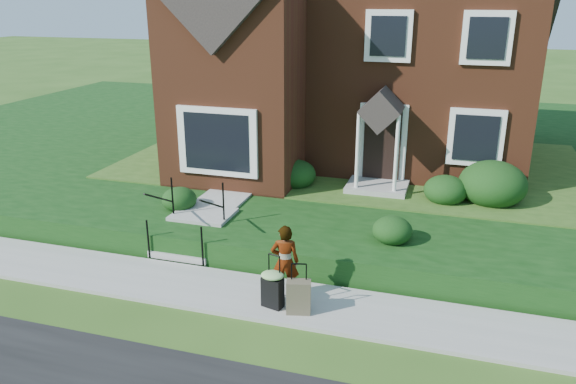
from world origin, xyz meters
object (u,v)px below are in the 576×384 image
at_px(woman, 285,262).
at_px(suitcase_olive, 299,297).
at_px(front_steps, 195,228).
at_px(suitcase_black, 273,287).

bearing_deg(woman, suitcase_olive, 116.09).
bearing_deg(woman, front_steps, -46.86).
relative_size(suitcase_black, suitcase_olive, 1.09).
relative_size(woman, suitcase_black, 1.42).
distance_m(suitcase_black, suitcase_olive, 0.53).
distance_m(woman, suitcase_black, 0.55).
bearing_deg(suitcase_olive, front_steps, 131.52).
height_order(front_steps, suitcase_olive, front_steps).
height_order(suitcase_black, suitcase_olive, suitcase_black).
bearing_deg(suitcase_olive, woman, 117.23).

